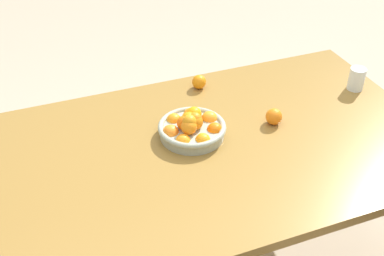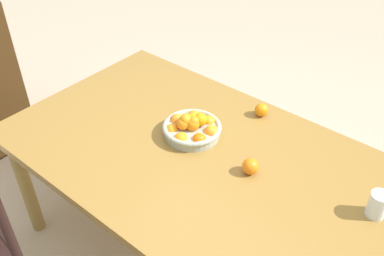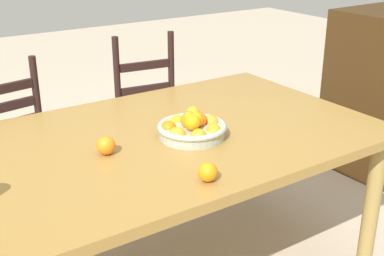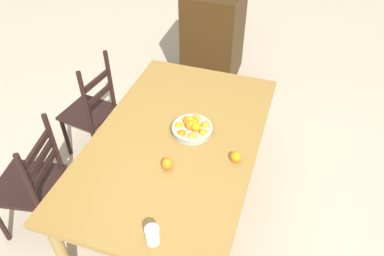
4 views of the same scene
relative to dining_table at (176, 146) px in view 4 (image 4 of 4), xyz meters
name	(u,v)px [view 4 (image 4 of 4)]	position (x,y,z in m)	size (l,w,h in m)	color
ground_plane	(179,205)	(0.00, 0.00, -0.66)	(12.00, 12.00, 0.00)	#B7A790
dining_table	(176,146)	(0.00, 0.00, 0.00)	(1.79, 1.09, 0.73)	olive
chair_near_window	(92,112)	(0.38, 0.92, -0.22)	(0.43, 0.43, 0.97)	black
chair_by_cabinet	(32,184)	(-0.46, 0.90, -0.21)	(0.48, 0.48, 0.93)	black
cabinet	(214,35)	(1.91, 0.26, -0.13)	(0.76, 0.56, 1.04)	#35210D
fruit_bowl	(192,128)	(0.09, -0.08, 0.12)	(0.28, 0.28, 0.12)	#9EA796
orange_loose_0	(236,157)	(-0.08, -0.43, 0.11)	(0.07, 0.07, 0.07)	orange
orange_loose_1	(167,164)	(-0.27, -0.04, 0.11)	(0.07, 0.07, 0.07)	orange
drinking_glass	(152,235)	(-0.77, -0.16, 0.13)	(0.08, 0.08, 0.11)	silver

